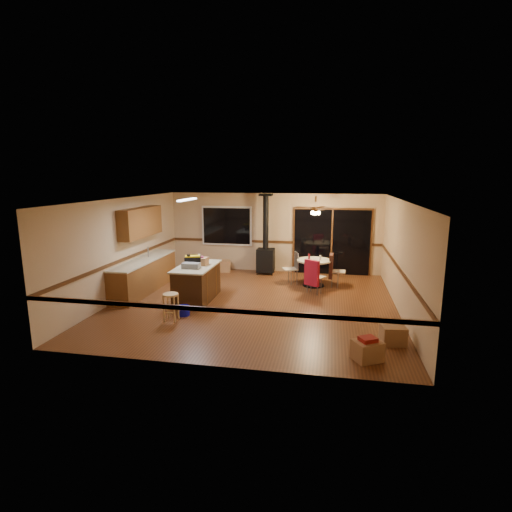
% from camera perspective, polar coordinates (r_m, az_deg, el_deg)
% --- Properties ---
extents(floor, '(7.00, 7.00, 0.00)m').
position_cam_1_polar(floor, '(10.20, -0.31, -6.68)').
color(floor, brown).
rests_on(floor, ground).
extents(ceiling, '(7.00, 7.00, 0.00)m').
position_cam_1_polar(ceiling, '(9.71, -0.33, 8.07)').
color(ceiling, silver).
rests_on(ceiling, ground).
extents(wall_back, '(7.00, 0.00, 7.00)m').
position_cam_1_polar(wall_back, '(13.28, 2.56, 3.33)').
color(wall_back, tan).
rests_on(wall_back, ground).
extents(wall_front, '(7.00, 0.00, 7.00)m').
position_cam_1_polar(wall_front, '(6.57, -6.18, -5.20)').
color(wall_front, tan).
rests_on(wall_front, ground).
extents(wall_left, '(0.00, 7.00, 7.00)m').
position_cam_1_polar(wall_left, '(11.07, -18.40, 1.12)').
color(wall_left, tan).
rests_on(wall_left, ground).
extents(wall_right, '(0.00, 7.00, 7.00)m').
position_cam_1_polar(wall_right, '(9.84, 20.12, -0.24)').
color(wall_right, tan).
rests_on(wall_right, ground).
extents(chair_rail, '(7.00, 7.00, 0.08)m').
position_cam_1_polar(chair_rail, '(9.93, -0.32, -1.19)').
color(chair_rail, '#492912').
rests_on(chair_rail, ground).
extents(window, '(1.72, 0.10, 1.32)m').
position_cam_1_polar(window, '(13.52, -4.21, 4.32)').
color(window, black).
rests_on(window, ground).
extents(sliding_door, '(2.52, 0.10, 2.10)m').
position_cam_1_polar(sliding_door, '(13.14, 10.76, 1.95)').
color(sliding_door, black).
rests_on(sliding_door, ground).
extents(lower_cabinets, '(0.60, 3.00, 0.86)m').
position_cam_1_polar(lower_cabinets, '(11.55, -15.63, -2.72)').
color(lower_cabinets, brown).
rests_on(lower_cabinets, ground).
extents(countertop, '(0.64, 3.04, 0.04)m').
position_cam_1_polar(countertop, '(11.45, -15.75, -0.54)').
color(countertop, '#C0B795').
rests_on(countertop, lower_cabinets).
extents(upper_cabinets, '(0.35, 2.00, 0.80)m').
position_cam_1_polar(upper_cabinets, '(11.52, -16.15, 4.66)').
color(upper_cabinets, brown).
rests_on(upper_cabinets, ground).
extents(kitchen_island, '(0.88, 1.68, 0.90)m').
position_cam_1_polar(kitchen_island, '(10.45, -8.44, -3.77)').
color(kitchen_island, '#341D0D').
rests_on(kitchen_island, ground).
extents(wood_stove, '(0.55, 0.50, 2.52)m').
position_cam_1_polar(wood_stove, '(12.96, 1.38, 0.58)').
color(wood_stove, black).
rests_on(wood_stove, ground).
extents(ceiling_fan, '(0.24, 0.24, 0.55)m').
position_cam_1_polar(ceiling_fan, '(11.43, 8.50, 6.51)').
color(ceiling_fan, brown).
rests_on(ceiling_fan, ceiling).
extents(fluorescent_strip, '(0.10, 1.20, 0.04)m').
position_cam_1_polar(fluorescent_strip, '(10.49, -9.80, 7.94)').
color(fluorescent_strip, white).
rests_on(fluorescent_strip, ceiling).
extents(toolbox_grey, '(0.44, 0.25, 0.14)m').
position_cam_1_polar(toolbox_grey, '(10.06, -9.26, -1.36)').
color(toolbox_grey, slate).
rests_on(toolbox_grey, kitchen_island).
extents(toolbox_black, '(0.46, 0.34, 0.23)m').
position_cam_1_polar(toolbox_black, '(10.34, -9.04, -0.74)').
color(toolbox_black, black).
rests_on(toolbox_black, kitchen_island).
extents(toolbox_yellow_lid, '(0.42, 0.30, 0.03)m').
position_cam_1_polar(toolbox_yellow_lid, '(10.32, -9.06, -0.05)').
color(toolbox_yellow_lid, gold).
rests_on(toolbox_yellow_lid, toolbox_black).
extents(box_on_island, '(0.23, 0.31, 0.19)m').
position_cam_1_polar(box_on_island, '(10.37, -7.56, -0.76)').
color(box_on_island, '#976B43').
rests_on(box_on_island, kitchen_island).
extents(bottle_dark, '(0.11, 0.11, 0.31)m').
position_cam_1_polar(bottle_dark, '(10.29, -9.60, -0.60)').
color(bottle_dark, black).
rests_on(bottle_dark, kitchen_island).
extents(bottle_pink, '(0.09, 0.09, 0.24)m').
position_cam_1_polar(bottle_pink, '(10.33, -7.68, -0.68)').
color(bottle_pink, '#D84C8C').
rests_on(bottle_pink, kitchen_island).
extents(bottle_white, '(0.08, 0.08, 0.19)m').
position_cam_1_polar(bottle_white, '(10.89, -8.12, -0.21)').
color(bottle_white, white).
rests_on(bottle_white, kitchen_island).
extents(bar_stool, '(0.38, 0.38, 0.62)m').
position_cam_1_polar(bar_stool, '(9.10, -12.03, -7.16)').
color(bar_stool, tan).
rests_on(bar_stool, floor).
extents(blue_bucket, '(0.29, 0.29, 0.23)m').
position_cam_1_polar(blue_bucket, '(9.43, -10.30, -7.67)').
color(blue_bucket, '#0B0CA3').
rests_on(blue_bucket, floor).
extents(dining_table, '(1.00, 1.00, 0.78)m').
position_cam_1_polar(dining_table, '(11.70, 8.26, -1.70)').
color(dining_table, black).
rests_on(dining_table, ground).
extents(glass_red, '(0.07, 0.07, 0.15)m').
position_cam_1_polar(glass_red, '(11.73, 7.59, -0.05)').
color(glass_red, '#590C14').
rests_on(glass_red, dining_table).
extents(glass_cream, '(0.07, 0.07, 0.14)m').
position_cam_1_polar(glass_cream, '(11.57, 9.18, -0.27)').
color(glass_cream, beige).
rests_on(glass_cream, dining_table).
extents(chair_left, '(0.52, 0.51, 0.51)m').
position_cam_1_polar(chair_left, '(11.85, 5.39, -1.19)').
color(chair_left, '#C0B18E').
rests_on(chair_left, ground).
extents(chair_near, '(0.60, 0.62, 0.70)m').
position_cam_1_polar(chair_near, '(10.85, 8.06, -2.39)').
color(chair_near, '#C0B18E').
rests_on(chair_near, ground).
extents(chair_right, '(0.48, 0.44, 0.70)m').
position_cam_1_polar(chair_right, '(11.73, 10.80, -1.44)').
color(chair_right, '#C0B18E').
rests_on(chair_right, ground).
extents(box_under_window, '(0.54, 0.47, 0.37)m').
position_cam_1_polar(box_under_window, '(13.43, -4.69, -1.43)').
color(box_under_window, '#976B43').
rests_on(box_under_window, floor).
extents(box_corner_a, '(0.59, 0.57, 0.35)m').
position_cam_1_polar(box_corner_a, '(7.41, 15.61, -12.88)').
color(box_corner_a, '#976B43').
rests_on(box_corner_a, floor).
extents(box_corner_b, '(0.50, 0.45, 0.36)m').
position_cam_1_polar(box_corner_b, '(8.21, 18.99, -10.60)').
color(box_corner_b, '#976B43').
rests_on(box_corner_b, floor).
extents(box_small_red, '(0.36, 0.34, 0.07)m').
position_cam_1_polar(box_small_red, '(7.32, 15.70, -11.37)').
color(box_small_red, maroon).
rests_on(box_small_red, box_corner_a).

